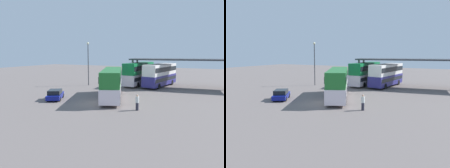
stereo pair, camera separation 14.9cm
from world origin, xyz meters
The scene contains 8 objects.
ground_plane centered at (0.00, 0.00, 0.00)m, with size 140.00×140.00×0.00m, color #685F5C.
double_decker_main centered at (0.18, 3.57, 2.21)m, with size 6.81×11.25×4.02m.
parked_hatchback centered at (-6.24, -0.63, 0.67)m, with size 3.41×4.15×1.35m.
double_decker_near_canopy centered at (-0.85, 17.10, 2.39)m, with size 2.90×10.43×4.37m.
double_decker_mid_row centered at (3.30, 17.19, 2.29)m, with size 4.04×10.32×4.18m.
depot_canopy centered at (8.15, 17.71, 4.82)m, with size 21.05×7.83×5.18m.
lamppost_tall centered at (-9.40, 12.21, 5.14)m, with size 0.44×0.44×8.23m.
pedestrian_waiting centered at (5.47, -0.70, 0.88)m, with size 0.38×0.38×1.76m.
Camera 1 is at (13.38, -22.07, 6.21)m, focal length 34.13 mm.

